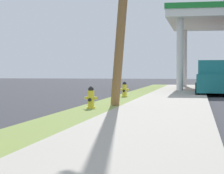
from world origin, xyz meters
TOP-DOWN VIEW (x-y plane):
  - fire_hydrant_second at (0.64, 12.58)m, footprint 0.42×0.38m
  - fire_hydrant_third at (0.61, 19.67)m, footprint 0.42×0.37m
  - truck_teal_at_far_bay at (5.09, 24.54)m, footprint 2.17×5.42m

SIDE VIEW (x-z plane):
  - fire_hydrant_second at x=0.64m, z-range 0.07..0.82m
  - fire_hydrant_third at x=0.61m, z-range 0.07..0.82m
  - truck_teal_at_far_bay at x=5.09m, z-range -0.07..1.90m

